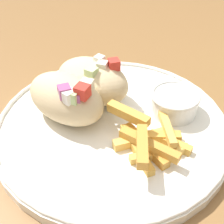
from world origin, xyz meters
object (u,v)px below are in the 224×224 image
plate (112,126)px  fries_pile (148,139)px  pita_sandwich_far (93,81)px  sauce_ramekin (174,102)px  pita_sandwich_near (66,98)px

plate → fries_pile: (0.06, 0.01, 0.02)m
plate → pita_sandwich_far: (-0.06, 0.01, 0.04)m
fries_pile → sauce_ramekin: 0.08m
pita_sandwich_near → sauce_ramekin: size_ratio=1.88×
pita_sandwich_near → sauce_ramekin: bearing=39.7°
pita_sandwich_near → fries_pile: bearing=7.8°
plate → fries_pile: bearing=7.3°
plate → pita_sandwich_near: bearing=-142.8°
pita_sandwich_far → fries_pile: size_ratio=1.08×
pita_sandwich_far → sauce_ramekin: bearing=17.0°
pita_sandwich_far → sauce_ramekin: pita_sandwich_far is taller
pita_sandwich_near → sauce_ramekin: (0.08, 0.12, -0.01)m
fries_pile → sauce_ramekin: (-0.02, 0.07, 0.01)m
sauce_ramekin → plate: bearing=-113.8°
fries_pile → sauce_ramekin: fries_pile is taller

